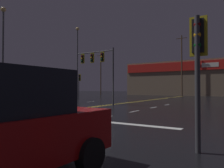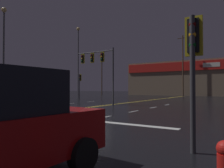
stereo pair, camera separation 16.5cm
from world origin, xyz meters
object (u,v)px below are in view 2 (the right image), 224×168
(traffic_signal_corner_southeast, at_px, (193,52))
(streetlight_far_median, at_px, (4,43))
(traffic_signal_corner_northwest, at_px, (80,81))
(streetlight_near_right, at_px, (78,54))
(traffic_signal_median, at_px, (97,61))

(traffic_signal_corner_southeast, height_order, streetlight_far_median, streetlight_far_median)
(traffic_signal_corner_northwest, distance_m, streetlight_near_right, 6.02)
(traffic_signal_corner_southeast, bearing_deg, streetlight_far_median, 158.72)
(streetlight_far_median, bearing_deg, traffic_signal_median, 17.31)
(traffic_signal_median, relative_size, traffic_signal_corner_northwest, 1.47)
(traffic_signal_median, xyz_separation_m, streetlight_far_median, (-10.52, -3.28, 2.45))
(traffic_signal_corner_southeast, bearing_deg, streetlight_near_right, 135.96)
(traffic_signal_corner_northwest, bearing_deg, streetlight_far_median, -101.17)
(traffic_signal_median, height_order, streetlight_near_right, streetlight_near_right)
(traffic_signal_corner_northwest, height_order, streetlight_near_right, streetlight_near_right)
(traffic_signal_corner_southeast, xyz_separation_m, streetlight_far_median, (-22.05, 8.59, 4.25))
(traffic_signal_median, xyz_separation_m, traffic_signal_corner_southeast, (11.54, -11.87, -1.80))
(streetlight_near_right, relative_size, streetlight_far_median, 1.10)
(streetlight_far_median, bearing_deg, traffic_signal_corner_southeast, -21.28)
(traffic_signal_median, bearing_deg, streetlight_far_median, -162.69)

